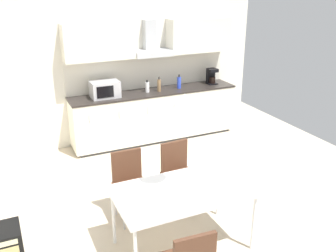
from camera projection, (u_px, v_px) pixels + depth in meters
ground_plane at (180, 225)px, 4.62m from camera, size 7.22×8.71×0.02m
wall_back at (108, 71)px, 6.65m from camera, size 5.77×0.10×2.61m
kitchen_counter at (155, 115)px, 6.96m from camera, size 3.10×0.61×0.94m
backsplash_tile at (149, 72)px, 6.92m from camera, size 3.08×0.02×0.60m
upper_wall_cabinets at (151, 39)px, 6.56m from camera, size 3.08×0.40×0.61m
microwave at (105, 89)px, 6.38m from camera, size 0.48×0.35×0.28m
coffee_maker at (211, 76)px, 7.22m from camera, size 0.18×0.19×0.30m
bottle_blue at (179, 82)px, 6.93m from camera, size 0.07×0.07×0.26m
bottle_white at (147, 87)px, 6.69m from camera, size 0.08×0.08×0.22m
bottle_brown at (159, 85)px, 6.73m from camera, size 0.07×0.07×0.27m
dining_table at (183, 193)px, 3.99m from camera, size 1.48×0.85×0.73m
chair_far_right at (178, 168)px, 4.86m from camera, size 0.43×0.43×0.87m
chair_far_left at (130, 178)px, 4.60m from camera, size 0.40×0.40×0.87m
pendant_lamp at (185, 104)px, 3.63m from camera, size 0.32×0.32×0.22m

